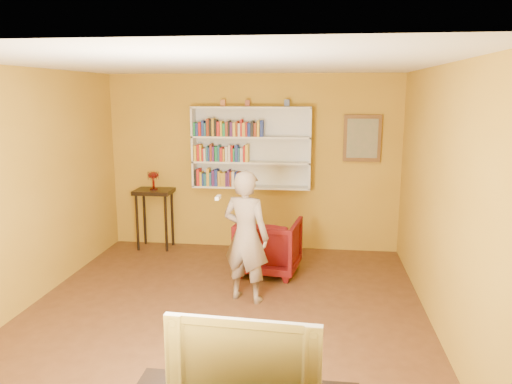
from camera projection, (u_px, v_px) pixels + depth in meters
The scene contains 15 objects.
room_shell at pixel (222, 225), 5.35m from camera, with size 5.30×5.80×2.88m.
bookshelf at pixel (252, 148), 7.58m from camera, with size 1.80×0.29×1.23m.
books_row_lower at pixel (218, 178), 7.63m from camera, with size 0.70×0.19×0.27m.
books_row_middle at pixel (222, 154), 7.55m from camera, with size 0.82×0.18×0.26m.
books_row_upper at pixel (229, 129), 7.46m from camera, with size 1.05×0.19×0.27m.
ornament_left at pixel (223, 103), 7.45m from camera, with size 0.07×0.07×0.10m, color #B96935.
ornament_centre at pixel (248, 103), 7.40m from camera, with size 0.07×0.07×0.09m, color brown.
ornament_right at pixel (287, 103), 7.33m from camera, with size 0.08×0.08×0.10m, color #4A567C.
framed_painting at pixel (362, 138), 7.40m from camera, with size 0.55×0.05×0.70m.
console_table at pixel (154, 200), 7.78m from camera, with size 0.57×0.44×0.94m.
ruby_lustre at pixel (153, 177), 7.70m from camera, with size 0.17×0.17×0.28m.
armchair at pixel (269, 246), 6.77m from camera, with size 0.80×0.82×0.75m, color #440409.
person at pixel (246, 236), 5.78m from camera, with size 0.57×0.37×1.56m, color #7F6C5D.
game_remote at pixel (218, 198), 5.47m from camera, with size 0.04×0.15×0.04m, color white.
television at pixel (245, 354), 3.13m from camera, with size 0.97×0.13×0.56m, color black.
Camera 1 is at (1.02, -5.09, 2.42)m, focal length 35.00 mm.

